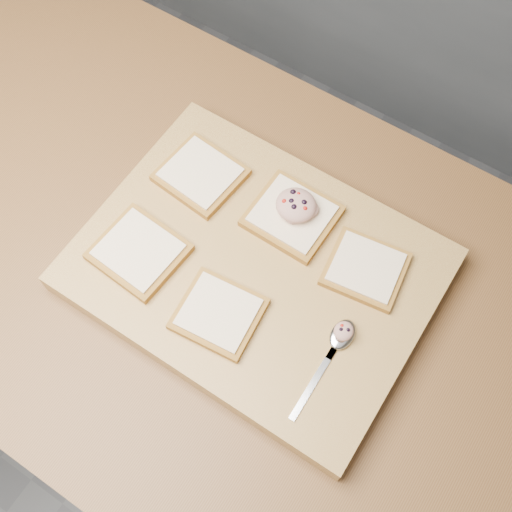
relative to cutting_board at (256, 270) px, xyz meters
The scene contains 11 objects.
ground 0.92m from the cutting_board, 24.55° to the right, with size 4.00×4.00×0.00m, color #515459.
island_counter 0.47m from the cutting_board, 24.55° to the right, with size 2.00×0.80×0.90m.
cutting_board is the anchor object (origin of this frame).
bread_far_left 0.18m from the cutting_board, 152.99° to the left, with size 0.13×0.12×0.02m.
bread_far_center 0.10m from the cutting_board, 87.61° to the left, with size 0.13×0.12×0.02m.
bread_far_right 0.17m from the cutting_board, 29.11° to the left, with size 0.13×0.12×0.02m.
bread_near_left 0.18m from the cutting_board, 152.28° to the right, with size 0.13×0.12×0.02m.
bread_near_center 0.10m from the cutting_board, 90.07° to the right, with size 0.13×0.12×0.02m.
tuna_salad_dollop 0.12m from the cutting_board, 87.05° to the left, with size 0.06×0.06×0.03m.
spoon 0.17m from the cutting_board, 13.57° to the right, with size 0.03×0.17×0.01m.
spoon_salad 0.17m from the cutting_board, ahead, with size 0.03×0.03×0.02m.
Camera 1 is at (0.18, -0.33, 1.83)m, focal length 45.00 mm.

